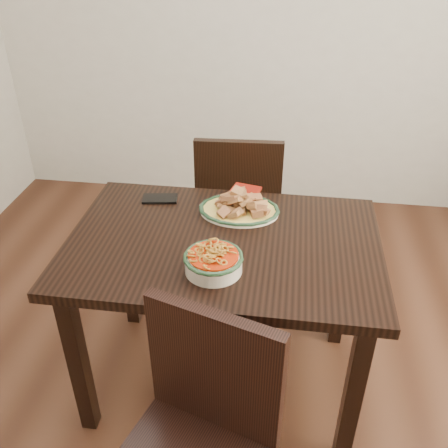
# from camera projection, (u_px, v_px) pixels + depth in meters

# --- Properties ---
(floor) EXTENTS (3.50, 3.50, 0.00)m
(floor) POSITION_uv_depth(u_px,v_px,m) (226.00, 383.00, 2.23)
(floor) COLOR #371D11
(floor) RESTS_ON ground
(wall_back) EXTENTS (3.50, 0.10, 2.60)m
(wall_back) POSITION_uv_depth(u_px,v_px,m) (267.00, 5.00, 2.99)
(wall_back) COLOR beige
(wall_back) RESTS_ON ground
(dining_table) EXTENTS (1.17, 0.78, 0.75)m
(dining_table) POSITION_uv_depth(u_px,v_px,m) (223.00, 262.00, 1.91)
(dining_table) COLOR black
(dining_table) RESTS_ON ground
(chair_far) EXTENTS (0.44, 0.44, 0.89)m
(chair_far) POSITION_uv_depth(u_px,v_px,m) (239.00, 203.00, 2.59)
(chair_far) COLOR black
(chair_far) RESTS_ON ground
(chair_near) EXTENTS (0.53, 0.53, 0.89)m
(chair_near) POSITION_uv_depth(u_px,v_px,m) (198.00, 436.00, 1.45)
(chair_near) COLOR black
(chair_near) RESTS_ON ground
(fish_plate) EXTENTS (0.32, 0.25, 0.11)m
(fish_plate) POSITION_uv_depth(u_px,v_px,m) (239.00, 203.00, 2.00)
(fish_plate) COLOR white
(fish_plate) RESTS_ON dining_table
(noodle_bowl) EXTENTS (0.21, 0.21, 0.08)m
(noodle_bowl) POSITION_uv_depth(u_px,v_px,m) (213.00, 260.00, 1.68)
(noodle_bowl) COLOR beige
(noodle_bowl) RESTS_ON dining_table
(smartphone) EXTENTS (0.16, 0.10, 0.01)m
(smartphone) POSITION_uv_depth(u_px,v_px,m) (160.00, 199.00, 2.11)
(smartphone) COLOR black
(smartphone) RESTS_ON dining_table
(napkin) EXTENTS (0.14, 0.13, 0.01)m
(napkin) POSITION_uv_depth(u_px,v_px,m) (245.00, 191.00, 2.17)
(napkin) COLOR maroon
(napkin) RESTS_ON dining_table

